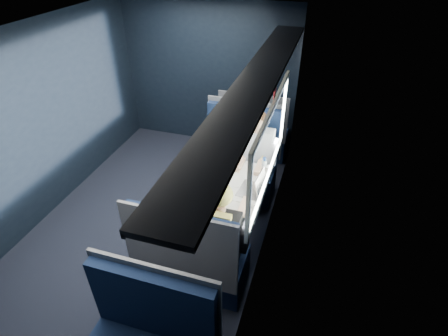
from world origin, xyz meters
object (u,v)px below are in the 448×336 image
(seat_row_front, at_px, (254,134))
(laptop, at_px, (255,187))
(woman, at_px, (222,231))
(bottle_small, at_px, (264,166))
(table, at_px, (235,191))
(seat_bay_far, at_px, (193,260))
(seat_bay_near, at_px, (238,164))
(cup, at_px, (268,170))
(man, at_px, (255,156))

(seat_row_front, distance_m, laptop, 1.92)
(woman, xyz_separation_m, bottle_small, (0.18, 1.06, 0.10))
(table, bearing_deg, seat_bay_far, -101.78)
(seat_bay_far, relative_size, woman, 0.95)
(table, xyz_separation_m, seat_bay_near, (-0.19, 0.87, -0.24))
(seat_row_front, relative_size, cup, 12.53)
(table, xyz_separation_m, cup, (0.30, 0.34, 0.12))
(table, height_order, woman, woman)
(man, bearing_deg, bottle_small, -62.79)
(seat_bay_far, height_order, woman, woman)
(woman, height_order, laptop, woman)
(seat_bay_near, distance_m, woman, 1.63)
(woman, bearing_deg, laptop, 76.24)
(laptop, bearing_deg, seat_row_front, 102.71)
(table, bearing_deg, seat_row_front, 95.80)
(table, relative_size, seat_row_front, 0.86)
(seat_bay_near, height_order, seat_bay_far, same)
(seat_bay_far, relative_size, man, 0.95)
(seat_bay_far, xyz_separation_m, laptop, (0.41, 0.84, 0.39))
(seat_bay_far, bearing_deg, seat_row_front, 90.00)
(man, height_order, laptop, man)
(seat_row_front, xyz_separation_m, cup, (0.48, -1.45, 0.38))
(table, xyz_separation_m, seat_row_front, (-0.18, 1.80, -0.25))
(seat_bay_far, height_order, laptop, seat_bay_far)
(table, xyz_separation_m, bottle_small, (0.25, 0.35, 0.16))
(seat_row_front, xyz_separation_m, bottle_small, (0.43, -1.44, 0.42))
(seat_row_front, xyz_separation_m, woman, (0.25, -2.50, 0.32))
(table, height_order, cup, cup)
(table, distance_m, man, 0.70)
(man, bearing_deg, seat_bay_near, 146.54)
(woman, distance_m, cup, 1.08)
(man, bearing_deg, seat_bay_far, -99.03)
(bottle_small, bearing_deg, table, -124.99)
(table, relative_size, cup, 10.80)
(bottle_small, height_order, cup, bottle_small)
(seat_bay_near, distance_m, seat_row_front, 0.93)
(seat_bay_near, bearing_deg, laptop, -65.02)
(seat_row_front, bearing_deg, seat_bay_near, -90.59)
(man, height_order, woman, same)
(woman, bearing_deg, table, 95.45)
(seat_bay_near, bearing_deg, woman, -80.66)
(cup, bearing_deg, woman, -102.29)
(seat_bay_near, relative_size, bottle_small, 6.33)
(laptop, relative_size, cup, 3.62)
(seat_bay_far, bearing_deg, cup, 68.54)
(seat_row_front, height_order, man, man)
(table, distance_m, seat_bay_near, 0.92)
(cup, bearing_deg, table, -130.81)
(man, relative_size, woman, 1.00)
(woman, height_order, bottle_small, woman)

